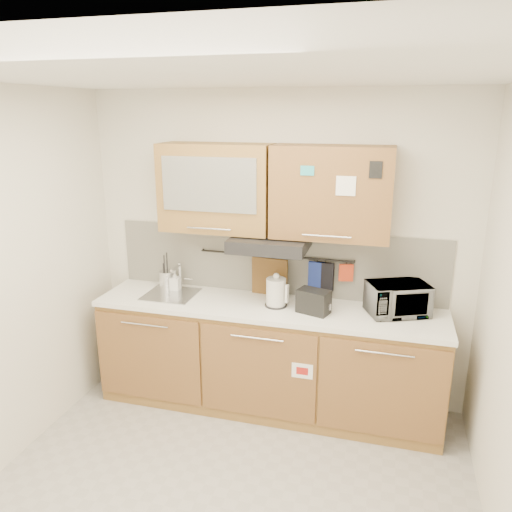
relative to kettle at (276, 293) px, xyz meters
The scene contains 19 objects.
floor 1.58m from the kettle, 93.35° to the right, with size 3.20×3.20×0.00m, color #9E9993.
ceiling 1.97m from the kettle, 93.35° to the right, with size 3.20×3.20×0.00m, color white.
wall_back 0.41m from the kettle, 102.87° to the left, with size 3.20×3.20×0.00m, color silver.
base_cabinet 0.63m from the kettle, behind, with size 2.80×0.64×0.88m.
countertop 0.15m from the kettle, behind, with size 2.82×0.62×0.04m, color white.
backsplash 0.35m from the kettle, 103.38° to the left, with size 2.80×0.02×0.56m, color silver.
upper_cabinets 0.81m from the kettle, 120.11° to the left, with size 1.82×0.37×0.70m.
range_hood 0.40m from the kettle, 141.35° to the left, with size 0.60×0.46×0.10m, color black.
sink 0.92m from the kettle, behind, with size 0.42×0.40×0.26m.
utensil_rail 0.35m from the kettle, 105.28° to the left, with size 0.02×0.02×1.30m, color black.
utensil_crock 1.03m from the kettle, behind, with size 0.15×0.15×0.32m.
kettle is the anchor object (origin of this frame).
toaster 0.32m from the kettle, 10.66° to the right, with size 0.28×0.21×0.18m.
microwave 0.94m from the kettle, ahead, with size 0.44×0.30×0.25m, color #999999.
soap_bottle 0.93m from the kettle, behind, with size 0.08×0.08×0.18m, color #999999.
cutting_board 0.27m from the kettle, 115.35° to the left, with size 0.31×0.02×0.38m, color brown.
oven_mitt 0.38m from the kettle, 40.44° to the left, with size 0.13×0.03×0.22m, color navy.
dark_pouch 0.43m from the kettle, 34.64° to the left, with size 0.15×0.04×0.24m, color black.
pot_holder 0.59m from the kettle, 24.83° to the left, with size 0.12×0.02×0.14m, color #BD3519.
Camera 1 is at (0.90, -2.44, 2.42)m, focal length 35.00 mm.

